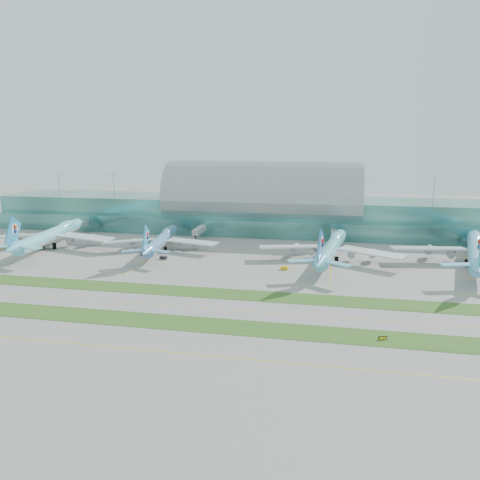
% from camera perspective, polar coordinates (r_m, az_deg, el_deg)
% --- Properties ---
extents(ground, '(700.00, 700.00, 0.00)m').
position_cam_1_polar(ground, '(172.57, -3.57, -6.68)').
color(ground, gray).
rests_on(ground, ground).
extents(terminal, '(340.00, 69.10, 36.00)m').
position_cam_1_polar(terminal, '(292.69, 2.81, 3.97)').
color(terminal, '#3D7A75').
rests_on(terminal, ground).
extents(grass_strip_near, '(420.00, 12.00, 0.08)m').
position_cam_1_polar(grass_strip_near, '(147.36, -6.37, -10.07)').
color(grass_strip_near, '#2D591E').
rests_on(grass_strip_near, ground).
extents(grass_strip_far, '(420.00, 12.00, 0.08)m').
position_cam_1_polar(grass_strip_far, '(174.39, -3.40, -6.46)').
color(grass_strip_far, '#2D591E').
rests_on(grass_strip_far, ground).
extents(taxiline_a, '(420.00, 0.35, 0.01)m').
position_cam_1_polar(taxiline_a, '(130.09, -9.08, -13.29)').
color(taxiline_a, yellow).
rests_on(taxiline_a, ground).
extents(taxiline_b, '(420.00, 0.35, 0.01)m').
position_cam_1_polar(taxiline_b, '(159.85, -4.86, -8.25)').
color(taxiline_b, yellow).
rests_on(taxiline_b, ground).
extents(taxiline_c, '(420.00, 0.35, 0.01)m').
position_cam_1_polar(taxiline_c, '(189.18, -2.18, -4.97)').
color(taxiline_c, yellow).
rests_on(taxiline_c, ground).
extents(taxiline_d, '(420.00, 0.35, 0.01)m').
position_cam_1_polar(taxiline_d, '(209.79, -0.80, -3.24)').
color(taxiline_d, yellow).
rests_on(taxiline_d, ground).
extents(airliner_a, '(71.28, 81.47, 22.43)m').
position_cam_1_polar(airliner_a, '(265.70, -21.98, 0.67)').
color(airliner_a, '#69D4E9').
rests_on(airliner_a, ground).
extents(airliner_b, '(59.51, 68.07, 18.75)m').
position_cam_1_polar(airliner_b, '(242.54, -9.54, 0.09)').
color(airliner_b, '#5993C5').
rests_on(airliner_b, ground).
extents(airliner_c, '(67.72, 77.45, 21.34)m').
position_cam_1_polar(airliner_c, '(222.71, 11.11, -0.82)').
color(airliner_c, '#67CBE2').
rests_on(airliner_c, ground).
extents(airliner_d, '(71.73, 82.77, 23.07)m').
position_cam_1_polar(airliner_d, '(235.99, 26.84, -1.06)').
color(airliner_d, '#6FC7F4').
rests_on(airliner_d, ground).
extents(gse_b, '(3.59, 2.38, 1.72)m').
position_cam_1_polar(gse_b, '(262.54, -23.27, -0.92)').
color(gse_b, black).
rests_on(gse_b, ground).
extents(gse_c, '(4.51, 3.16, 1.68)m').
position_cam_1_polar(gse_c, '(234.49, -11.49, -1.63)').
color(gse_c, black).
rests_on(gse_c, ground).
extents(gse_d, '(3.57, 2.28, 1.49)m').
position_cam_1_polar(gse_d, '(225.24, -9.32, -2.14)').
color(gse_d, black).
rests_on(gse_d, ground).
extents(gse_e, '(3.23, 2.19, 1.42)m').
position_cam_1_polar(gse_e, '(205.48, 5.44, -3.42)').
color(gse_e, '#E1B10D').
rests_on(gse_e, ground).
extents(gse_f, '(3.41, 2.07, 1.46)m').
position_cam_1_polar(gse_f, '(215.88, 10.02, -2.79)').
color(gse_f, black).
rests_on(gse_f, ground).
extents(taxiway_sign_east, '(2.47, 0.86, 1.05)m').
position_cam_1_polar(taxiway_sign_east, '(141.26, 17.00, -11.35)').
color(taxiway_sign_east, black).
rests_on(taxiway_sign_east, ground).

